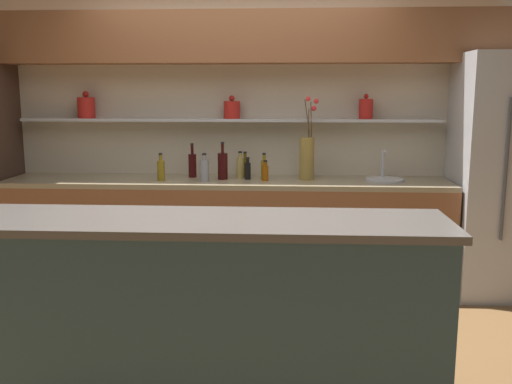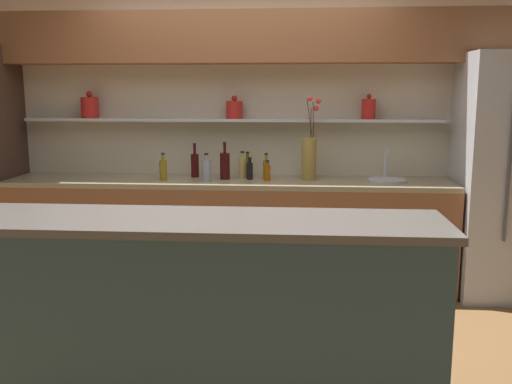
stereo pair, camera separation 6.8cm
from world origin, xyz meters
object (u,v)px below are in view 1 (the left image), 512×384
Objects in this scene: flower_vase at (307,156)px; bottle_spirit_7 at (240,167)px; bottle_oil_6 at (245,167)px; bottle_sauce_2 at (248,170)px; bottle_sauce_5 at (265,172)px; bottle_spirit_0 at (204,170)px; bottle_oil_8 at (161,170)px; bottle_wine_3 at (223,166)px; sink_fixture at (384,178)px; bottle_wine_1 at (192,165)px; bottle_oil_4 at (264,169)px; refrigerator at (507,176)px.

bottle_spirit_7 is (-0.56, 0.04, -0.10)m from flower_vase.
flower_vase is 0.56m from bottle_oil_6.
bottle_sauce_5 is at bearing -21.49° from bottle_sauce_2.
bottle_sauce_2 is at bearing 18.22° from bottle_spirit_0.
bottle_sauce_2 is at bearing 158.51° from bottle_sauce_5.
bottle_oil_8 reaches higher than bottle_sauce_5.
bottle_oil_6 is 0.95× the size of bottle_oil_8.
bottle_oil_6 is at bearing 41.56° from bottle_wine_3.
bottle_sauce_5 is at bearing -49.26° from bottle_oil_6.
bottle_spirit_0 is (-1.49, -0.11, 0.07)m from sink_fixture.
flower_vase is 3.64× the size of bottle_sauce_2.
flower_vase is 0.86m from bottle_spirit_0.
bottle_oil_6 is (0.31, 0.27, -0.01)m from bottle_spirit_0.
bottle_spirit_7 reaches higher than bottle_oil_8.
bottle_spirit_7 is at bearing -4.94° from bottle_wine_1.
flower_vase reaches higher than bottle_oil_4.
bottle_wine_3 is 1.44× the size of bottle_oil_6.
bottle_oil_6 is (0.18, 0.16, -0.03)m from bottle_wine_3.
bottle_spirit_0 and bottle_spirit_7 have the same top height.
sink_fixture is at bearing -7.84° from bottle_oil_6.
refrigerator is 6.13× the size of sink_fixture.
bottle_spirit_0 is at bearing -161.78° from bottle_sauce_2.
sink_fixture is (0.64, -0.03, -0.18)m from flower_vase.
refrigerator is at bearing -5.59° from bottle_oil_6.
bottle_oil_6 is (-0.18, 0.21, 0.01)m from bottle_sauce_5.
bottle_spirit_0 reaches higher than bottle_oil_6.
bottle_wine_3 is 0.51m from bottle_oil_8.
bottle_wine_1 is at bearing 168.23° from bottle_sauce_2.
bottle_wine_3 reaches higher than bottle_oil_4.
bottle_spirit_7 is at bearing 25.38° from bottle_wine_3.
flower_vase reaches higher than bottle_wine_1.
refrigerator is at bearing 1.39° from bottle_spirit_0.
bottle_oil_4 is (-1.00, 0.02, 0.07)m from sink_fixture.
bottle_wine_3 is (-2.32, 0.05, 0.06)m from refrigerator.
flower_vase is 2.17× the size of sink_fixture.
bottle_oil_6 is (-0.53, 0.13, -0.11)m from flower_vase.
sink_fixture is 1.85× the size of bottle_sauce_5.
bottle_oil_4 is at bearing 6.14° from bottle_sauce_2.
bottle_wine_1 is 0.30m from bottle_oil_8.
bottle_oil_6 is 0.73m from bottle_oil_8.
refrigerator is at bearing -1.50° from bottle_sauce_2.
flower_vase is 2.99× the size of bottle_spirit_0.
bottle_oil_8 is (-0.87, -0.04, 0.02)m from bottle_sauce_5.
bottle_spirit_7 is at bearing 166.24° from bottle_oil_4.
refrigerator is 1.97m from bottle_oil_4.
bottle_spirit_7 is at bearing 14.11° from bottle_oil_8.
bottle_spirit_7 reaches higher than bottle_sauce_5.
refrigerator is 8.94× the size of bottle_oil_6.
bottle_spirit_0 is 0.26m from bottle_wine_1.
refrigerator is 2.15m from bottle_oil_6.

